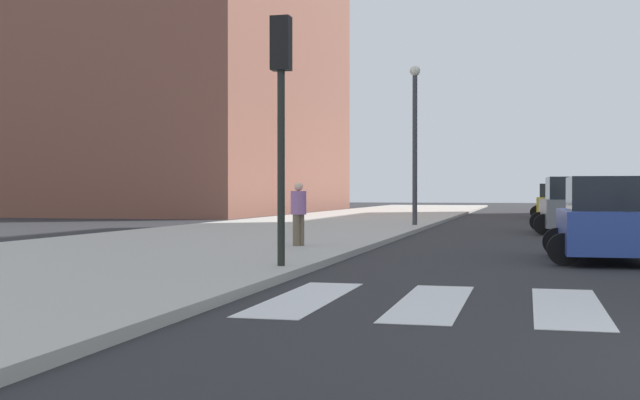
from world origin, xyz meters
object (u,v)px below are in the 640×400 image
car_blue_second (606,222)px  car_white_seventh (591,200)px  car_gray_nearest (572,207)px  street_lamp (415,130)px  traffic_light_far_corner (281,90)px  car_green_third (633,205)px  car_red_fifth (599,200)px  pedestrian_walking_west (298,211)px  car_yellow_sixth (555,202)px

car_blue_second → car_white_seventh: 48.39m
car_gray_nearest → car_blue_second: size_ratio=1.13×
street_lamp → car_white_seventh: bearing=74.2°
car_white_seventh → street_lamp: (-9.28, -32.86, 3.19)m
traffic_light_far_corner → car_blue_second: bearing=35.4°
car_green_third → car_red_fifth: (-0.46, 15.17, 0.10)m
car_gray_nearest → pedestrian_walking_west: size_ratio=2.91×
traffic_light_far_corner → pedestrian_walking_west: (-1.22, 5.61, -2.37)m
car_blue_second → car_red_fifth: bearing=84.6°
car_yellow_sixth → car_white_seventh: 17.12m
car_green_third → street_lamp: 15.06m
car_gray_nearest → pedestrian_walking_west: (-7.24, -11.29, 0.08)m
car_gray_nearest → car_red_fifth: bearing=81.0°
car_blue_second → car_yellow_sixth: bearing=89.1°
car_blue_second → traffic_light_far_corner: 7.91m
car_gray_nearest → traffic_light_far_corner: (-6.02, -16.90, 2.45)m
car_red_fifth → traffic_light_far_corner: traffic_light_far_corner is taller
car_red_fifth → car_white_seventh: 6.77m
car_gray_nearest → car_red_fifth: (3.26, 28.97, -0.01)m
traffic_light_far_corner → car_red_fifth: bearing=78.6°
car_blue_second → car_yellow_sixth: 31.46m
car_white_seventh → car_red_fifth: bearing=91.5°
car_red_fifth → car_gray_nearest: bearing=81.1°
car_yellow_sixth → pedestrian_walking_west: bearing=-101.5°
car_gray_nearest → traffic_light_far_corner: size_ratio=1.01×
car_blue_second → car_white_seventh: size_ratio=0.94×
car_blue_second → car_yellow_sixth: (-0.09, 31.46, 0.07)m
traffic_light_far_corner → car_white_seventh: bearing=80.1°
pedestrian_walking_west → street_lamp: 14.54m
street_lamp → car_yellow_sixth: bearing=69.1°
car_gray_nearest → traffic_light_far_corner: bearing=-112.1°
car_yellow_sixth → car_blue_second: bearing=-87.8°
car_white_seventh → street_lamp: size_ratio=0.67×
car_yellow_sixth → street_lamp: street_lamp is taller
car_green_third → street_lamp: bearing=46.1°
car_blue_second → car_red_fifth: size_ratio=0.89×
car_green_third → pedestrian_walking_west: 27.37m
car_gray_nearest → car_white_seventh: bearing=82.4°
car_white_seventh → street_lamp: 34.29m
pedestrian_walking_west → car_green_third: bearing=3.3°
pedestrian_walking_west → car_blue_second: bearing=-73.0°
car_yellow_sixth → street_lamp: bearing=-108.9°
car_green_third → pedestrian_walking_west: bearing=64.6°
car_gray_nearest → car_green_third: 14.29m
car_green_third → car_yellow_sixth: size_ratio=0.92×
car_blue_second → street_lamp: street_lamp is taller
car_green_third → car_yellow_sixth: car_yellow_sixth is taller
car_red_fifth → traffic_light_far_corner: 46.86m
car_white_seventh → street_lamp: street_lamp is taller
car_blue_second → car_white_seventh: bearing=85.3°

